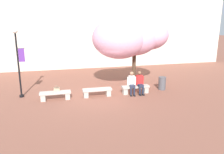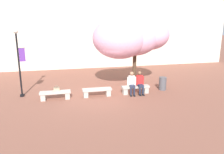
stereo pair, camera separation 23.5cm
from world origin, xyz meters
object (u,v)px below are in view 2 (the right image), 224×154
stone_bench_near_west (97,91)px  lamp_post_with_banner (18,56)px  person_seated_left (132,82)px  cherry_tree_main (132,37)px  trash_bin (163,84)px  handbag (57,89)px  stone_bench_west_end (55,94)px  person_seated_right (140,82)px  stone_bench_center (136,88)px

stone_bench_near_west → lamp_post_with_banner: bearing=166.8°
person_seated_left → cherry_tree_main: size_ratio=0.27×
lamp_post_with_banner → trash_bin: size_ratio=4.73×
person_seated_left → lamp_post_with_banner: lamp_post_with_banner is taller
stone_bench_near_west → person_seated_left: 2.02m
handbag → stone_bench_near_west: bearing=0.1°
person_seated_left → stone_bench_west_end: bearing=179.3°
person_seated_right → trash_bin: (1.59, 0.36, -0.31)m
handbag → trash_bin: bearing=2.8°
stone_bench_near_west → lamp_post_with_banner: size_ratio=0.43×
stone_bench_near_west → trash_bin: (4.04, 0.30, 0.09)m
person_seated_left → trash_bin: person_seated_left is taller
stone_bench_center → lamp_post_with_banner: size_ratio=0.43×
cherry_tree_main → stone_bench_west_end: bearing=-165.4°
person_seated_right → lamp_post_with_banner: bearing=171.2°
stone_bench_west_end → stone_bench_near_west: bearing=0.0°
person_seated_right → stone_bench_center: bearing=167.0°
stone_bench_west_end → trash_bin: 6.27m
person_seated_left → cherry_tree_main: bearing=74.1°
cherry_tree_main → lamp_post_with_banner: cherry_tree_main is taller
handbag → trash_bin: 6.19m
person_seated_left → person_seated_right: (0.48, -0.00, 0.00)m
stone_bench_center → handbag: bearing=-179.9°
cherry_tree_main → trash_bin: bearing=-27.3°
lamp_post_with_banner → trash_bin: lamp_post_with_banner is taller
stone_bench_near_west → handbag: handbag is taller
stone_bench_near_west → person_seated_left: size_ratio=1.23×
person_seated_right → cherry_tree_main: (-0.13, 1.24, 2.41)m
stone_bench_near_west → person_seated_right: 2.49m
stone_bench_center → cherry_tree_main: 3.05m
stone_bench_center → person_seated_left: size_ratio=1.23×
trash_bin → lamp_post_with_banner: bearing=175.5°
trash_bin → stone_bench_near_west: bearing=-175.7°
handbag → lamp_post_with_banner: bearing=153.1°
stone_bench_west_end → stone_bench_center: bearing=0.0°
stone_bench_center → cherry_tree_main: cherry_tree_main is taller
stone_bench_center → lamp_post_with_banner: bearing=171.4°
person_seated_right → lamp_post_with_banner: size_ratio=0.35×
lamp_post_with_banner → trash_bin: (8.04, -0.64, -1.84)m
stone_bench_near_west → lamp_post_with_banner: 4.54m
person_seated_left → trash_bin: size_ratio=1.65×
person_seated_left → person_seated_right: bearing=-0.1°
stone_bench_center → person_seated_right: bearing=-13.0°
stone_bench_center → person_seated_left: 0.47m
handbag → cherry_tree_main: (4.47, 1.19, 2.53)m
person_seated_right → lamp_post_with_banner: (-6.46, 1.00, 1.53)m
stone_bench_near_west → handbag: bearing=-179.9°
stone_bench_near_west → lamp_post_with_banner: lamp_post_with_banner is taller
person_seated_right → cherry_tree_main: size_ratio=0.27×
stone_bench_center → lamp_post_with_banner: (-6.23, 0.94, 1.93)m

